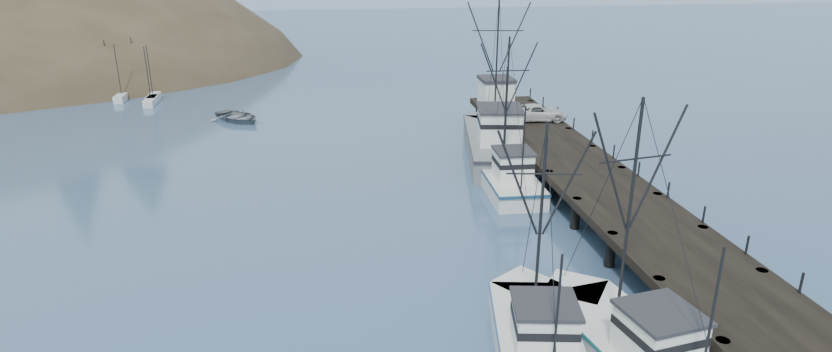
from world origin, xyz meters
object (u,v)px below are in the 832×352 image
Objects in this scene: work_vessel at (495,141)px; pier_shed at (496,92)px; motorboat at (238,121)px; pickup_truck at (538,112)px; pier at (585,173)px; trawler_far at (507,177)px; trawler_near at (630,343)px; trawler_mid at (536,336)px.

pier_shed is at bearing 75.15° from work_vessel.
pickup_truck is at bearing -65.58° from motorboat.
motorboat is (-22.13, 14.42, -1.23)m from work_vessel.
pier is 13.75× the size of pier_shed.
trawler_far is 7.40m from work_vessel.
pickup_truck is 29.16m from motorboat.
pier_shed is (3.33, 15.60, 2.60)m from trawler_far.
trawler_far is 2.19× the size of pickup_truck.
pier is 35.39m from motorboat.
work_vessel is 2.78× the size of motorboat.
trawler_near is 2.29× the size of pickup_truck.
pickup_truck is (9.98, 29.76, 1.88)m from trawler_mid.
trawler_near reaches higher than trawler_far.
trawler_far is at bearing 158.19° from pickup_truck.
trawler_mid is at bearing 162.98° from trawler_near.
trawler_far is at bearing 77.66° from trawler_mid.
pier is 12.88m from pickup_truck.
pier is at bearing -177.00° from pickup_truck.
trawler_far reaches higher than pickup_truck.
trawler_mid is (-9.07, -16.95, -0.87)m from pier.
pier is at bearing 61.86° from trawler_mid.
work_vessel is (-3.70, 9.71, -0.46)m from pier.
pier_shed is (2.20, 8.29, 2.19)m from work_vessel.
trawler_far reaches higher than trawler_mid.
pier_shed is 5.77m from pickup_truck.
pickup_truck is at bearing 78.48° from trawler_near.
work_vessel is 4.88× the size of pier_shed.
motorboat is at bearing 115.84° from trawler_near.
trawler_far reaches higher than pier_shed.
work_vessel reaches higher than motorboat.
pier_shed is (7.57, 34.95, 2.60)m from trawler_mid.
trawler_near is 36.38m from pier_shed.
trawler_far is at bearing -88.62° from motorboat.
trawler_far is (-4.83, 2.40, -0.87)m from pier.
pickup_truck is at bearing -65.06° from pier_shed.
trawler_far is at bearing 153.55° from pier.
trawler_near is 3.85m from trawler_mid.
trawler_mid is at bearing -118.14° from pier.
work_vessel is at bearing -104.85° from pier_shed.
motorboat is at bearing 74.14° from pickup_truck.
pier is 3.85× the size of trawler_near.
pickup_truck reaches higher than motorboat.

